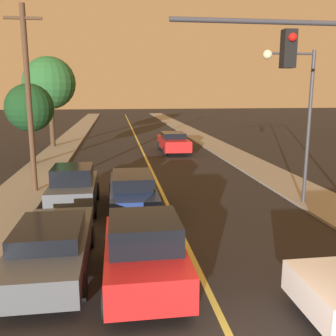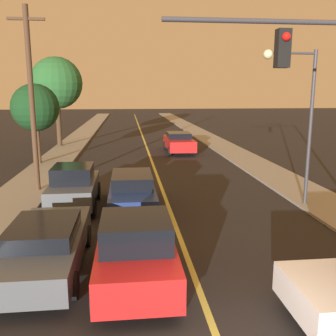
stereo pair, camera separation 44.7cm
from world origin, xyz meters
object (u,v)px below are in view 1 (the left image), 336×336
Objects in this scene: car_far_oncoming at (173,142)px; utility_pole_left at (29,98)px; tree_left_far at (30,108)px; streetlamp_right at (297,104)px; car_near_lane_second at (133,191)px; car_near_lane_front at (144,252)px; car_outer_lane_front at (51,246)px; car_outer_lane_second at (74,187)px; tree_left_near at (49,83)px.

utility_pole_left reaches higher than car_far_oncoming.
car_far_oncoming is at bearing 23.01° from tree_left_far.
car_far_oncoming is at bearing 100.45° from streetlamp_right.
streetlamp_right is at bearing -2.09° from car_near_lane_second.
car_near_lane_front is 2.53m from car_outer_lane_front.
car_outer_lane_second is at bearing 175.27° from streetlamp_right.
streetlamp_right reaches higher than car_far_oncoming.
car_outer_lane_front is at bearing -81.23° from tree_left_near.
tree_left_far reaches higher than car_outer_lane_second.
streetlamp_right is at bearing -17.82° from utility_pole_left.
car_near_lane_front is 0.53× the size of tree_left_near.
car_far_oncoming is at bearing 53.24° from utility_pole_left.
car_outer_lane_second is at bearing 167.97° from car_near_lane_second.
car_near_lane_front is at bearing -90.00° from car_near_lane_second.
car_outer_lane_second reaches higher than car_near_lane_second.
streetlamp_right is 16.24m from tree_left_far.
car_outer_lane_second reaches higher than car_outer_lane_front.
car_near_lane_second is 12.12m from tree_left_far.
tree_left_far is (-5.89, 16.19, 2.77)m from car_near_lane_front.
car_near_lane_second is at bearing 74.95° from car_far_oncoming.
tree_left_near is (-3.59, 23.28, 4.61)m from car_outer_lane_front.
car_outer_lane_second is 15.16m from car_far_oncoming.
car_outer_lane_second is 18.69m from tree_left_near.
car_outer_lane_front is 0.97× the size of tree_left_far.
utility_pole_left is at bearing -77.91° from tree_left_far.
car_far_oncoming is at bearing 65.94° from car_outer_lane_second.
car_near_lane_front is 5.99m from car_near_lane_second.
car_near_lane_second is (-0.00, 5.99, -0.07)m from car_near_lane_front.
tree_left_near reaches higher than car_far_oncoming.
car_far_oncoming is 0.83× the size of streetlamp_right.
car_near_lane_second is 1.28× the size of car_outer_lane_second.
car_outer_lane_second is 0.65× the size of streetlamp_right.
car_near_lane_front is 10.85m from utility_pole_left.
car_near_lane_second is at bearing 65.02° from car_outer_lane_front.
car_near_lane_front is at bearing -23.27° from car_outer_lane_front.
car_near_lane_front is 0.78× the size of tree_left_far.
car_outer_lane_front is at bearing -76.81° from tree_left_far.
car_outer_lane_second is at bearing -69.85° from tree_left_far.
utility_pole_left is 15.12m from tree_left_near.
streetlamp_right reaches higher than car_outer_lane_front.
car_near_lane_front is 0.81× the size of car_outer_lane_front.
car_outer_lane_front is 20.29m from car_far_oncoming.
utility_pole_left reaches higher than tree_left_far.
tree_left_far is (-12.43, 10.44, -0.50)m from streetlamp_right.
car_far_oncoming reaches higher than car_outer_lane_front.
car_near_lane_front is 25.39m from tree_left_near.
utility_pole_left is at bearing 104.11° from car_outer_lane_front.
car_outer_lane_front is at bearing 72.27° from car_far_oncoming.
tree_left_near is at bearing 123.92° from streetlamp_right.
car_near_lane_front is at bearing -64.59° from utility_pole_left.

